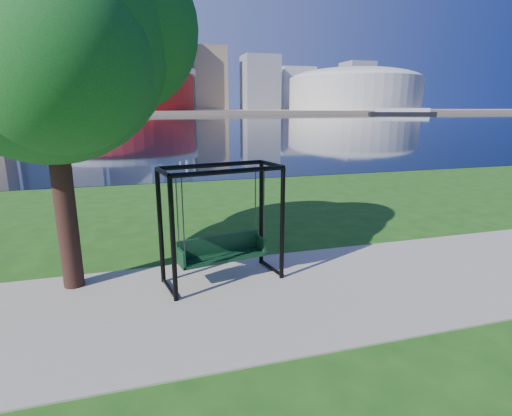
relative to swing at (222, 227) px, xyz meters
name	(u,v)px	position (x,y,z in m)	size (l,w,h in m)	color
ground	(257,285)	(0.61, -0.43, -1.16)	(900.00, 900.00, 0.00)	#1E5114
path	(264,296)	(0.61, -0.93, -1.14)	(120.00, 4.00, 0.03)	#9E937F
river	(146,122)	(0.61, 101.57, -1.15)	(900.00, 180.00, 0.02)	black
far_bank	(140,111)	(0.61, 305.57, -0.16)	(900.00, 228.00, 2.00)	#937F60
stadium	(120,88)	(-9.39, 234.57, 13.07)	(83.00, 83.00, 32.00)	maroon
arena	(354,88)	(135.61, 234.57, 14.71)	(84.00, 84.00, 26.56)	beige
skyline	(130,63)	(-3.66, 318.96, 34.73)	(392.00, 66.00, 96.50)	gray
swing	(222,227)	(0.00, 0.00, 0.00)	(2.49, 1.43, 2.40)	black
park_tree	(42,34)	(-2.96, 0.59, 3.55)	(5.47, 4.94, 6.79)	black
barge	(402,112)	(133.08, 178.95, 0.34)	(34.01, 20.77, 3.31)	black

